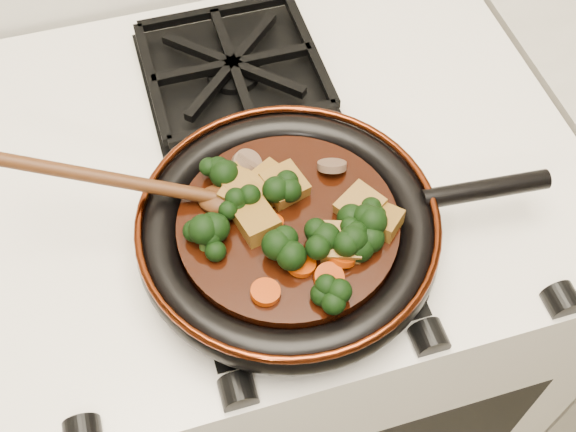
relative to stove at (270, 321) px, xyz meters
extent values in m
cube|color=white|center=(0.00, 0.00, 0.00)|extent=(0.76, 0.60, 0.90)
cylinder|color=black|center=(-0.01, -0.14, 0.48)|extent=(0.29, 0.29, 0.01)
torus|color=black|center=(-0.01, -0.14, 0.49)|extent=(0.32, 0.32, 0.04)
torus|color=#4E1C0B|center=(-0.01, -0.14, 0.51)|extent=(0.32, 0.32, 0.01)
cylinder|color=black|center=(0.21, -0.16, 0.51)|extent=(0.14, 0.03, 0.02)
cylinder|color=black|center=(-0.01, -0.14, 0.50)|extent=(0.23, 0.23, 0.02)
cube|color=brown|center=(-0.04, -0.13, 0.52)|extent=(0.05, 0.05, 0.03)
cube|color=brown|center=(-0.05, -0.08, 0.52)|extent=(0.05, 0.05, 0.03)
cube|color=brown|center=(0.03, -0.18, 0.52)|extent=(0.05, 0.05, 0.03)
cube|color=brown|center=(0.07, -0.15, 0.52)|extent=(0.06, 0.06, 0.03)
cube|color=brown|center=(-0.01, -0.09, 0.52)|extent=(0.05, 0.05, 0.02)
cube|color=brown|center=(0.00, -0.10, 0.52)|extent=(0.05, 0.05, 0.03)
cube|color=brown|center=(-0.04, -0.10, 0.52)|extent=(0.06, 0.06, 0.03)
cube|color=brown|center=(0.08, -0.17, 0.52)|extent=(0.05, 0.05, 0.02)
cylinder|color=#A83104|center=(0.01, -0.21, 0.51)|extent=(0.03, 0.03, 0.02)
cylinder|color=#A83104|center=(-0.05, -0.21, 0.51)|extent=(0.03, 0.03, 0.01)
cylinder|color=#A83104|center=(-0.01, -0.19, 0.51)|extent=(0.03, 0.03, 0.01)
cylinder|color=#A83104|center=(0.03, -0.19, 0.51)|extent=(0.03, 0.03, 0.02)
cylinder|color=#A83104|center=(-0.03, -0.14, 0.51)|extent=(0.03, 0.03, 0.02)
cylinder|color=brown|center=(-0.03, -0.06, 0.52)|extent=(0.05, 0.05, 0.02)
cylinder|color=brown|center=(-0.03, -0.06, 0.52)|extent=(0.04, 0.04, 0.03)
cylinder|color=brown|center=(0.06, -0.09, 0.52)|extent=(0.04, 0.04, 0.02)
ellipsoid|color=#47240F|center=(-0.06, -0.09, 0.51)|extent=(0.07, 0.06, 0.02)
cylinder|color=#47240F|center=(-0.17, -0.06, 0.54)|extent=(0.02, 0.02, 0.23)
camera|label=1|loc=(-0.12, -0.53, 1.13)|focal=45.00mm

